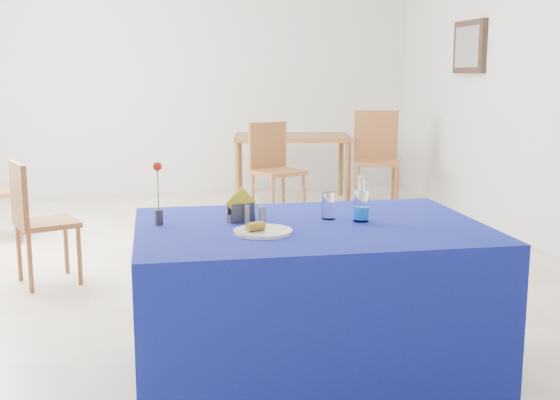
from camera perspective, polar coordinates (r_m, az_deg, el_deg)
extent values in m
plane|color=beige|center=(5.32, -2.72, -5.52)|extent=(7.00, 7.00, 0.00)
plane|color=silver|center=(8.60, -5.98, 9.95)|extent=(5.00, 0.00, 5.00)
plane|color=silver|center=(1.71, 12.93, 8.19)|extent=(5.00, 0.00, 5.00)
cube|color=black|center=(7.38, 15.16, 11.92)|extent=(0.06, 0.64, 0.52)
cube|color=#998C66|center=(7.37, 14.99, 11.93)|extent=(0.02, 0.52, 0.40)
cylinder|color=silver|center=(3.08, -1.40, -2.57)|extent=(0.26, 0.26, 0.01)
cylinder|color=silver|center=(3.37, 3.97, -0.46)|extent=(0.06, 0.06, 0.13)
cylinder|color=slate|center=(3.29, -2.71, -1.12)|extent=(0.03, 0.03, 0.08)
cylinder|color=slate|center=(3.25, -1.45, -1.25)|extent=(0.03, 0.03, 0.08)
cube|color=navy|center=(3.36, 2.41, -8.35)|extent=(1.60, 1.10, 0.76)
cylinder|color=silver|center=(3.33, 6.60, -0.45)|extent=(0.07, 0.07, 0.15)
cylinder|color=blue|center=(3.34, 6.59, -1.04)|extent=(0.08, 0.08, 0.06)
cylinder|color=white|center=(3.32, 6.64, 1.24)|extent=(0.03, 0.03, 0.05)
cylinder|color=silver|center=(3.31, 6.65, 1.80)|extent=(0.04, 0.04, 0.01)
cube|color=#333337|center=(3.32, -3.19, -1.45)|extent=(0.14, 0.09, 0.03)
cube|color=#3A3A3F|center=(3.29, -3.01, -1.06)|extent=(0.11, 0.04, 0.09)
cube|color=#38383D|center=(3.34, -3.38, -0.91)|extent=(0.11, 0.04, 0.09)
cube|color=gold|center=(3.31, -3.20, -0.22)|extent=(0.15, 0.02, 0.15)
cylinder|color=#2A292F|center=(3.29, -9.81, -1.39)|extent=(0.04, 0.04, 0.07)
cylinder|color=#1A6118|center=(3.27, -9.87, 0.58)|extent=(0.01, 0.01, 0.22)
sphere|color=red|center=(3.25, -9.94, 2.70)|extent=(0.04, 0.04, 0.04)
cube|color=brown|center=(7.92, 0.96, 5.12)|extent=(1.40, 1.02, 0.05)
cylinder|color=brown|center=(7.62, -3.46, 2.05)|extent=(0.06, 0.06, 0.71)
cylinder|color=brown|center=(7.67, 5.54, 2.07)|extent=(0.06, 0.06, 0.71)
cylinder|color=brown|center=(8.31, -3.29, 2.75)|extent=(0.06, 0.06, 0.71)
cylinder|color=olive|center=(8.36, 4.97, 2.77)|extent=(0.06, 0.06, 0.71)
cylinder|color=brown|center=(6.75, -0.60, -0.09)|extent=(0.04, 0.04, 0.46)
cylinder|color=brown|center=(6.95, 1.94, 0.21)|extent=(0.04, 0.04, 0.46)
cylinder|color=brown|center=(7.06, -2.23, 0.36)|extent=(0.04, 0.04, 0.46)
cylinder|color=brown|center=(7.25, 0.25, 0.64)|extent=(0.04, 0.04, 0.46)
cube|color=brown|center=(6.96, -0.16, 2.27)|extent=(0.56, 0.56, 0.04)
cube|color=brown|center=(7.09, -1.03, 4.46)|extent=(0.41, 0.21, 0.47)
cylinder|color=brown|center=(7.30, 6.31, 0.81)|extent=(0.04, 0.04, 0.50)
cylinder|color=brown|center=(7.33, 9.46, 0.77)|extent=(0.04, 0.04, 0.50)
cylinder|color=brown|center=(7.70, 6.21, 1.31)|extent=(0.04, 0.04, 0.50)
cylinder|color=brown|center=(7.72, 9.20, 1.26)|extent=(0.04, 0.04, 0.50)
cube|color=brown|center=(7.47, 7.85, 3.07)|extent=(0.57, 0.57, 0.04)
cube|color=brown|center=(7.65, 7.80, 5.31)|extent=(0.46, 0.16, 0.51)
cylinder|color=brown|center=(5.04, -15.99, -4.39)|extent=(0.03, 0.03, 0.41)
cylinder|color=brown|center=(5.35, -16.99, -3.60)|extent=(0.03, 0.03, 0.41)
cylinder|color=brown|center=(4.97, -19.65, -4.83)|extent=(0.03, 0.03, 0.41)
cylinder|color=brown|center=(5.28, -20.44, -3.99)|extent=(0.03, 0.03, 0.41)
cube|color=brown|center=(5.11, -18.41, -1.81)|extent=(0.50, 0.50, 0.04)
cube|color=brown|center=(5.03, -20.47, 0.49)|extent=(0.18, 0.37, 0.42)
cylinder|color=brown|center=(6.42, -20.41, -1.52)|extent=(0.03, 0.03, 0.41)
cylinder|color=brown|center=(6.74, -20.24, -0.96)|extent=(0.03, 0.03, 0.41)
cylinder|color=gold|center=(3.05, -2.01, -2.16)|extent=(0.09, 0.07, 0.04)
cylinder|color=beige|center=(3.07, -1.37, -2.08)|extent=(0.02, 0.03, 0.03)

